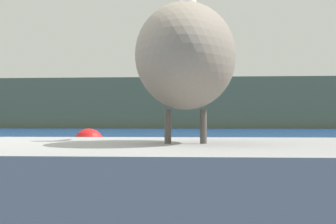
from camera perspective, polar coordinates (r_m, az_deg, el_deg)
hillside_backdrop at (r=78.23m, az=4.13°, el=0.77°), size 140.00×11.55×6.29m
pier_dock at (r=2.72m, az=1.72°, el=-10.63°), size 3.63×2.10×0.72m
pelican at (r=2.71m, az=1.72°, el=5.47°), size 0.48×1.33×0.92m
mooring_buoy at (r=13.24m, az=-7.56°, el=-3.03°), size 0.67×0.67×0.67m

